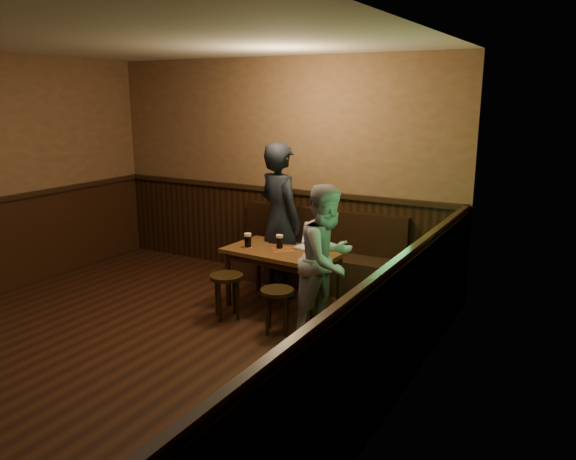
# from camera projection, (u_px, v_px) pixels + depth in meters

# --- Properties ---
(room) EXTENTS (5.04, 6.04, 2.84)m
(room) POSITION_uv_depth(u_px,v_px,m) (117.00, 226.00, 4.97)
(room) COLOR black
(room) RESTS_ON ground
(bench) EXTENTS (2.20, 0.50, 0.95)m
(bench) POSITION_uv_depth(u_px,v_px,m) (317.00, 262.00, 6.97)
(bench) COLOR black
(bench) RESTS_ON ground
(pub_table) EXTENTS (1.31, 0.80, 0.68)m
(pub_table) POSITION_uv_depth(u_px,v_px,m) (283.00, 257.00, 6.19)
(pub_table) COLOR brown
(pub_table) RESTS_ON ground
(stool_left) EXTENTS (0.36, 0.36, 0.48)m
(stool_left) POSITION_uv_depth(u_px,v_px,m) (227.00, 283.00, 5.95)
(stool_left) COLOR black
(stool_left) RESTS_ON ground
(stool_right) EXTENTS (0.44, 0.44, 0.45)m
(stool_right) POSITION_uv_depth(u_px,v_px,m) (277.00, 298.00, 5.59)
(stool_right) COLOR black
(stool_right) RESTS_ON ground
(pint_left) EXTENTS (0.10, 0.10, 0.16)m
(pint_left) POSITION_uv_depth(u_px,v_px,m) (248.00, 240.00, 6.25)
(pint_left) COLOR #B3161A
(pint_left) RESTS_ON pub_table
(pint_mid) EXTENTS (0.10, 0.10, 0.16)m
(pint_mid) POSITION_uv_depth(u_px,v_px,m) (280.00, 242.00, 6.20)
(pint_mid) COLOR #B3161A
(pint_mid) RESTS_ON pub_table
(pint_right) EXTENTS (0.11, 0.11, 0.17)m
(pint_right) POSITION_uv_depth(u_px,v_px,m) (315.00, 249.00, 5.89)
(pint_right) COLOR #B3161A
(pint_right) RESTS_ON pub_table
(laptop) EXTENTS (0.38, 0.32, 0.25)m
(laptop) POSITION_uv_depth(u_px,v_px,m) (313.00, 242.00, 6.22)
(laptop) COLOR silver
(laptop) RESTS_ON pub_table
(menu) EXTENTS (0.24, 0.18, 0.00)m
(menu) POSITION_uv_depth(u_px,v_px,m) (313.00, 260.00, 5.78)
(menu) COLOR silver
(menu) RESTS_ON pub_table
(person_suit) EXTENTS (0.78, 0.67, 1.82)m
(person_suit) POSITION_uv_depth(u_px,v_px,m) (280.00, 220.00, 6.54)
(person_suit) COLOR black
(person_suit) RESTS_ON ground
(person_grey) EXTENTS (0.71, 0.83, 1.51)m
(person_grey) POSITION_uv_depth(u_px,v_px,m) (327.00, 260.00, 5.51)
(person_grey) COLOR gray
(person_grey) RESTS_ON ground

